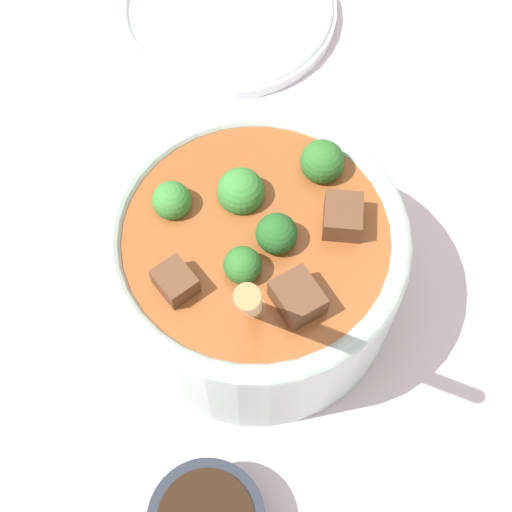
{
  "coord_description": "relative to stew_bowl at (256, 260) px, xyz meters",
  "views": [
    {
      "loc": [
        0.22,
        -0.11,
        0.54
      ],
      "look_at": [
        0.0,
        0.0,
        0.07
      ],
      "focal_mm": 50.0,
      "sensor_mm": 36.0,
      "label": 1
    }
  ],
  "objects": [
    {
      "name": "empty_plate",
      "position": [
        -0.3,
        0.12,
        -0.05
      ],
      "size": [
        0.23,
        0.23,
        0.02
      ],
      "color": "white",
      "rests_on": "ground_plane"
    },
    {
      "name": "stew_bowl",
      "position": [
        0.0,
        0.0,
        0.0
      ],
      "size": [
        0.23,
        0.22,
        0.27
      ],
      "color": "#B2C6BC",
      "rests_on": "ground_plane"
    },
    {
      "name": "ground_plane",
      "position": [
        -0.0,
        -0.0,
        -0.06
      ],
      "size": [
        4.0,
        4.0,
        0.0
      ],
      "primitive_type": "plane",
      "color": "silver"
    }
  ]
}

